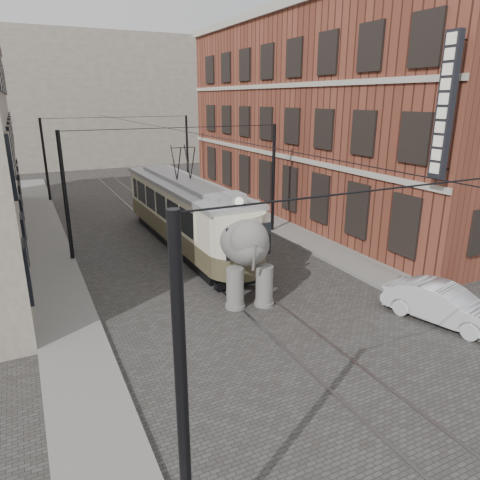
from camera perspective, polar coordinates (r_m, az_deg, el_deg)
ground at (r=18.27m, az=-0.61°, el=-5.87°), size 120.00×120.00×0.00m
tram_rails at (r=18.27m, az=-0.61°, el=-5.84°), size 1.54×80.00×0.02m
sidewalk_right at (r=21.34m, az=14.11°, el=-2.68°), size 2.00×60.00×0.15m
sidewalk_left at (r=16.78m, az=-21.35°, el=-9.14°), size 2.00×60.00×0.15m
brick_building at (r=30.25m, az=11.29°, el=14.87°), size 8.00×26.00×12.00m
distant_block at (r=55.60m, az=-19.49°, el=16.39°), size 28.00×10.00×14.00m
catenary at (r=21.74m, az=-6.83°, el=6.13°), size 11.00×30.20×6.00m
tram at (r=22.80m, az=-7.11°, el=5.44°), size 2.81×12.76×5.05m
elephant at (r=16.91m, az=0.48°, el=-1.66°), size 4.37×6.14×3.40m
parked_car at (r=16.71m, az=24.59°, el=-7.47°), size 2.51×4.19×1.31m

